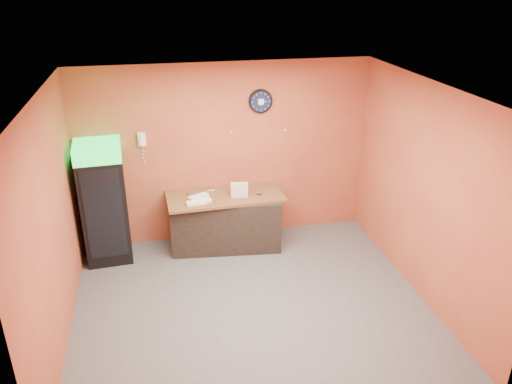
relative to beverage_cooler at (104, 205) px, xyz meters
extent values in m
plane|color=#47474C|center=(1.85, -1.61, -0.89)|extent=(4.50, 4.50, 0.00)
cube|color=#A95A2F|center=(1.85, 0.39, 0.51)|extent=(4.50, 0.02, 2.80)
cube|color=#A95A2F|center=(-0.40, -1.61, 0.51)|extent=(0.02, 4.00, 2.80)
cube|color=#A95A2F|center=(4.10, -1.61, 0.51)|extent=(0.02, 4.00, 2.80)
cube|color=white|center=(1.85, -1.61, 1.91)|extent=(4.50, 4.00, 0.02)
cube|color=black|center=(0.00, 0.04, -0.09)|extent=(0.67, 0.67, 1.59)
cube|color=#19D83F|center=(0.00, 0.04, 0.82)|extent=(0.67, 0.67, 0.23)
cube|color=black|center=(-0.02, -0.28, -0.02)|extent=(0.53, 0.05, 1.36)
cube|color=black|center=(1.78, 0.02, -0.47)|extent=(1.72, 0.91, 0.83)
cylinder|color=black|center=(2.40, 0.37, 1.31)|extent=(0.36, 0.05, 0.36)
cylinder|color=#0F1433|center=(2.40, 0.34, 1.31)|extent=(0.31, 0.01, 0.31)
cube|color=white|center=(2.40, 0.33, 1.31)|extent=(0.09, 0.00, 0.09)
cube|color=white|center=(0.62, 0.35, 0.84)|extent=(0.11, 0.06, 0.20)
cube|color=white|center=(0.62, 0.30, 0.84)|extent=(0.05, 0.04, 0.17)
cube|color=brown|center=(1.78, 0.02, -0.04)|extent=(1.79, 0.85, 0.04)
cube|color=beige|center=(1.98, -0.08, 0.01)|extent=(0.27, 0.13, 0.05)
cube|color=beige|center=(1.98, -0.08, 0.06)|extent=(0.27, 0.13, 0.05)
cube|color=beige|center=(1.98, -0.08, 0.11)|extent=(0.27, 0.13, 0.05)
cube|color=beige|center=(1.98, -0.08, 0.17)|extent=(0.27, 0.13, 0.05)
cube|color=white|center=(1.32, -0.20, 0.00)|extent=(0.31, 0.15, 0.04)
cube|color=white|center=(1.41, -0.15, 0.00)|extent=(0.27, 0.12, 0.04)
cube|color=white|center=(1.37, -0.01, 0.00)|extent=(0.33, 0.25, 0.04)
cylinder|color=silver|center=(1.67, 0.21, 0.01)|extent=(0.06, 0.06, 0.06)
camera|label=1|loc=(0.80, -6.83, 3.10)|focal=35.00mm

